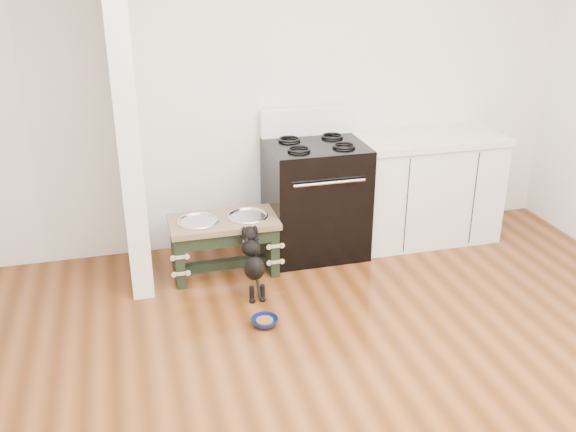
{
  "coord_description": "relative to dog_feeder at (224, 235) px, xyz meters",
  "views": [
    {
      "loc": [
        -1.21,
        -2.46,
        2.37
      ],
      "look_at": [
        -0.13,
        1.6,
        0.58
      ],
      "focal_mm": 40.0,
      "sensor_mm": 36.0,
      "label": 1
    }
  ],
  "objects": [
    {
      "name": "ground",
      "position": [
        0.54,
        -1.96,
        -0.32
      ],
      "size": [
        5.0,
        5.0,
        0.0
      ],
      "primitive_type": "plane",
      "color": "#4F280E",
      "rests_on": "ground"
    },
    {
      "name": "partition_wall",
      "position": [
        -0.64,
        0.14,
        1.03
      ],
      "size": [
        0.15,
        0.8,
        2.7
      ],
      "primitive_type": "cube",
      "color": "silver",
      "rests_on": "ground"
    },
    {
      "name": "oven_range",
      "position": [
        0.79,
        0.2,
        0.16
      ],
      "size": [
        0.76,
        0.69,
        1.14
      ],
      "color": "black",
      "rests_on": "ground"
    },
    {
      "name": "room_shell",
      "position": [
        0.54,
        -1.96,
        1.3
      ],
      "size": [
        5.0,
        5.0,
        5.0
      ],
      "color": "silver",
      "rests_on": "ground"
    },
    {
      "name": "cabinet_run",
      "position": [
        1.77,
        0.22,
        0.13
      ],
      "size": [
        1.24,
        0.64,
        0.91
      ],
      "color": "silver",
      "rests_on": "ground"
    },
    {
      "name": "dog_feeder",
      "position": [
        0.0,
        0.0,
        0.0
      ],
      "size": [
        0.82,
        0.44,
        0.47
      ],
      "color": "black",
      "rests_on": "ground"
    },
    {
      "name": "floor_bowl",
      "position": [
        0.12,
        -0.82,
        -0.29
      ],
      "size": [
        0.2,
        0.2,
        0.06
      ],
      "rotation": [
        0.0,
        0.0,
        -0.11
      ],
      "color": "#0B184F",
      "rests_on": "ground"
    },
    {
      "name": "puppy",
      "position": [
        0.15,
        -0.38,
        -0.05
      ],
      "size": [
        0.14,
        0.42,
        0.5
      ],
      "color": "black",
      "rests_on": "ground"
    }
  ]
}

